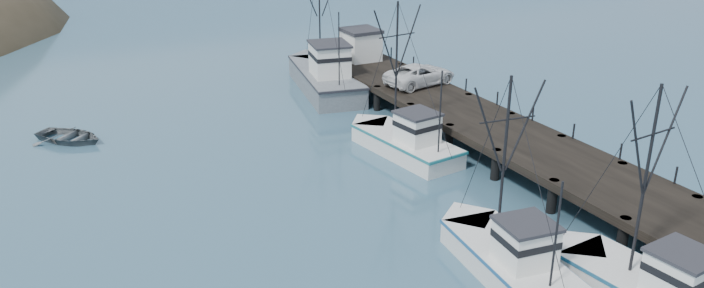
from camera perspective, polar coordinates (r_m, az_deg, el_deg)
name	(u,v)px	position (r m, az deg, el deg)	size (l,w,h in m)	color
pier	(481,123)	(48.03, 10.67, 1.73)	(6.00, 44.00, 2.00)	black
trawler_near	(646,288)	(33.22, 23.27, -10.93)	(4.06, 9.96, 10.23)	silver
trawler_mid	(506,256)	(33.69, 12.69, -9.08)	(4.17, 9.71, 9.79)	silver
trawler_far	(403,141)	(46.43, 4.28, 0.21)	(4.33, 10.14, 10.47)	silver
work_vessel	(324,76)	(60.06, -2.31, 5.66)	(6.40, 14.14, 11.98)	slate
pier_shed	(361,44)	(62.15, 0.75, 8.31)	(3.00, 3.20, 2.80)	silver
pickup_truck	(420,74)	(54.88, 5.68, 5.78)	(2.78, 6.03, 1.68)	silver
motorboat	(70,141)	(52.58, -22.37, 0.23)	(3.63, 5.08, 1.05)	#4F5557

